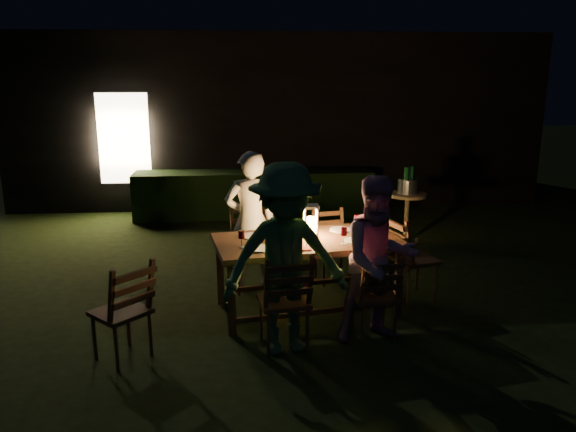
{
  "coord_description": "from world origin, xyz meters",
  "views": [
    {
      "loc": [
        -0.75,
        -6.05,
        2.5
      ],
      "look_at": [
        -0.24,
        -0.19,
        0.99
      ],
      "focal_mm": 35.0,
      "sensor_mm": 36.0,
      "label": 1
    }
  ],
  "objects": [
    {
      "name": "napkin_right",
      "position": [
        0.54,
        -0.65,
        0.81
      ],
      "size": [
        0.18,
        0.14,
        0.01
      ],
      "primitive_type": "cube",
      "color": "red",
      "rests_on": "dining_table"
    },
    {
      "name": "plate_near_right",
      "position": [
        0.42,
        -0.59,
        0.81
      ],
      "size": [
        0.25,
        0.25,
        0.01
      ],
      "primitive_type": "cylinder",
      "color": "white",
      "rests_on": "dining_table"
    },
    {
      "name": "ice_bucket",
      "position": [
        1.71,
        1.86,
        0.87
      ],
      "size": [
        0.3,
        0.3,
        0.22
      ],
      "primitive_type": "cylinder",
      "color": "#A5A8AD",
      "rests_on": "side_table"
    },
    {
      "name": "bottle_bucket_a",
      "position": [
        1.66,
        1.82,
        0.92
      ],
      "size": [
        0.07,
        0.07,
        0.32
      ],
      "primitive_type": "cylinder",
      "color": "#0F471E",
      "rests_on": "side_table"
    },
    {
      "name": "phone",
      "position": [
        -0.62,
        -0.84,
        0.8
      ],
      "size": [
        0.14,
        0.07,
        0.01
      ],
      "primitive_type": "cube",
      "color": "black",
      "rests_on": "dining_table"
    },
    {
      "name": "person_house_side",
      "position": [
        -0.64,
        0.29,
        0.82
      ],
      "size": [
        0.65,
        0.49,
        1.64
      ],
      "primitive_type": "imported",
      "rotation": [
        0.0,
        0.0,
        3.31
      ],
      "color": "white",
      "rests_on": "ground"
    },
    {
      "name": "person_opp_right",
      "position": [
        0.52,
        -1.18,
        0.8
      ],
      "size": [
        0.87,
        0.73,
        1.6
      ],
      "primitive_type": "imported",
      "rotation": [
        0.0,
        0.0,
        0.17
      ],
      "color": "#AE779C",
      "rests_on": "ground"
    },
    {
      "name": "bottle_bucket_b",
      "position": [
        1.76,
        1.9,
        0.92
      ],
      "size": [
        0.07,
        0.07,
        0.32
      ],
      "primitive_type": "cylinder",
      "color": "#0F471E",
      "rests_on": "side_table"
    },
    {
      "name": "side_table",
      "position": [
        1.71,
        1.86,
        0.67
      ],
      "size": [
        0.57,
        0.57,
        0.76
      ],
      "color": "brown",
      "rests_on": "ground"
    },
    {
      "name": "wineglass_e",
      "position": [
        -0.11,
        -0.76,
        0.89
      ],
      "size": [
        0.06,
        0.06,
        0.18
      ],
      "primitive_type": null,
      "color": "silver",
      "rests_on": "dining_table"
    },
    {
      "name": "napkin_left",
      "position": [
        -0.15,
        -0.79,
        0.81
      ],
      "size": [
        0.18,
        0.14,
        0.01
      ],
      "primitive_type": "cube",
      "color": "red",
      "rests_on": "dining_table"
    },
    {
      "name": "garden_envelope",
      "position": [
        -0.01,
        6.15,
        1.58
      ],
      "size": [
        40.0,
        40.0,
        3.2
      ],
      "color": "black",
      "rests_on": "ground"
    },
    {
      "name": "plate_far_right",
      "position": [
        0.35,
        -0.15,
        0.81
      ],
      "size": [
        0.25,
        0.25,
        0.01
      ],
      "primitive_type": "cylinder",
      "color": "white",
      "rests_on": "dining_table"
    },
    {
      "name": "wineglass_d",
      "position": [
        0.52,
        -0.16,
        0.89
      ],
      "size": [
        0.06,
        0.06,
        0.18
      ],
      "primitive_type": null,
      "color": "#59070F",
      "rests_on": "dining_table"
    },
    {
      "name": "chair_end",
      "position": [
        1.15,
        -0.24,
        0.31
      ],
      "size": [
        0.59,
        0.57,
        1.02
      ],
      "rotation": [
        0.0,
        0.0,
        -1.31
      ],
      "color": "#52321B",
      "rests_on": "ground"
    },
    {
      "name": "chair_far_right",
      "position": [
        0.36,
        0.41,
        0.27
      ],
      "size": [
        0.47,
        0.5,
        0.9
      ],
      "rotation": [
        0.0,
        0.0,
        3.32
      ],
      "color": "#52321B",
      "rests_on": "ground"
    },
    {
      "name": "chair_near_left",
      "position": [
        -0.37,
        -1.28,
        0.3
      ],
      "size": [
        0.51,
        0.53,
        0.99
      ],
      "rotation": [
        0.0,
        0.0,
        0.15
      ],
      "color": "#52321B",
      "rests_on": "ground"
    },
    {
      "name": "person_opp_left",
      "position": [
        -0.36,
        -1.33,
        0.88
      ],
      "size": [
        1.23,
        0.83,
        1.76
      ],
      "primitive_type": "imported",
      "rotation": [
        0.0,
        0.0,
        0.17
      ],
      "color": "#366C3B",
      "rests_on": "ground"
    },
    {
      "name": "chair_spare",
      "position": [
        -1.82,
        -1.37,
        0.29
      ],
      "size": [
        0.64,
        0.64,
        0.97
      ],
      "rotation": [
        0.0,
        0.0,
        0.79
      ],
      "color": "#52321B",
      "rests_on": "ground"
    },
    {
      "name": "wineglass_b",
      "position": [
        -0.75,
        -0.68,
        0.89
      ],
      "size": [
        0.06,
        0.06,
        0.18
      ],
      "primitive_type": null,
      "color": "#59070F",
      "rests_on": "dining_table"
    },
    {
      "name": "dining_table",
      "position": [
        -0.06,
        -0.44,
        0.72
      ],
      "size": [
        2.06,
        1.27,
        0.8
      ],
      "rotation": [
        0.0,
        0.0,
        0.17
      ],
      "color": "#52321B",
      "rests_on": "ground"
    },
    {
      "name": "wineglass_c",
      "position": [
        0.29,
        -0.67,
        0.89
      ],
      "size": [
        0.06,
        0.06,
        0.18
      ],
      "primitive_type": null,
      "color": "#59070F",
      "rests_on": "dining_table"
    },
    {
      "name": "chair_near_right",
      "position": [
        0.51,
        -1.13,
        0.27
      ],
      "size": [
        0.44,
        0.47,
        0.89
      ],
      "rotation": [
        0.0,
        0.0,
        0.11
      ],
      "color": "#52321B",
      "rests_on": "ground"
    },
    {
      "name": "bottle_table",
      "position": [
        -0.3,
        -0.49,
        0.94
      ],
      "size": [
        0.07,
        0.07,
        0.28
      ],
      "primitive_type": "cylinder",
      "color": "#0F471E",
      "rests_on": "dining_table"
    },
    {
      "name": "lantern",
      "position": [
        -0.02,
        -0.39,
        0.96
      ],
      "size": [
        0.16,
        0.16,
        0.35
      ],
      "color": "white",
      "rests_on": "dining_table"
    },
    {
      "name": "chair_far_left",
      "position": [
        -0.63,
        0.24,
        0.31
      ],
      "size": [
        0.51,
        0.54,
        1.02
      ],
      "rotation": [
        0.0,
        0.0,
        3.27
      ],
      "color": "#52321B",
      "rests_on": "ground"
    },
    {
      "name": "wineglass_a",
      "position": [
        -0.4,
        -0.22,
        0.89
      ],
      "size": [
        0.06,
        0.06,
        0.18
      ],
      "primitive_type": null,
      "color": "#59070F",
      "rests_on": "dining_table"
    },
    {
      "name": "plate_far_left",
      "position": [
        -0.64,
        -0.32,
        0.81
      ],
      "size": [
        0.25,
        0.25,
        0.01
      ],
      "primitive_type": "cylinder",
      "color": "white",
      "rests_on": "dining_table"
    },
    {
      "name": "plate_near_left",
      "position": [
        -0.56,
        -0.75,
        0.81
      ],
      "size": [
        0.25,
        0.25,
        0.01
      ],
      "primitive_type": "cylinder",
      "color": "white",
      "rests_on": "dining_table"
    }
  ]
}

